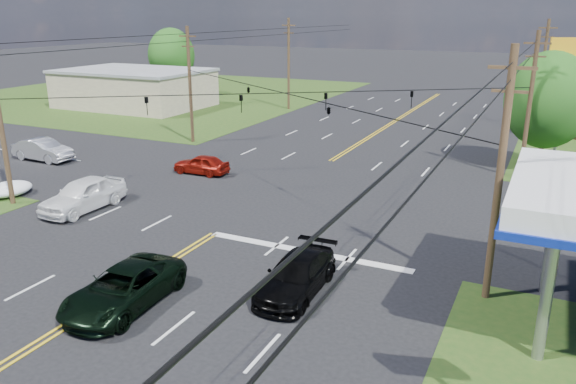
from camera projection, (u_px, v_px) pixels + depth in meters
The scene contains 21 objects.
ground at pixel (284, 190), 34.72m from camera, with size 280.00×280.00×0.00m, color black.
grass_nw at pixel (156, 94), 76.58m from camera, with size 46.00×48.00×0.03m, color #234616.
stop_bar at pixel (306, 252), 25.79m from camera, with size 10.00×0.50×0.02m, color silver.
retail_nw at pixel (135, 89), 65.32m from camera, with size 16.00×11.00×4.00m, color tan.
pole_sw at pixel (0, 119), 30.81m from camera, with size 1.60×0.28×9.50m.
pole_se at pixel (500, 175), 20.15m from camera, with size 1.60×0.28×9.50m.
pole_nw at pixel (190, 84), 46.29m from camera, with size 1.60×0.28×9.50m.
pole_ne at pixel (529, 105), 35.63m from camera, with size 1.60×0.28×9.50m.
pole_left_far at pixel (289, 63), 62.55m from camera, with size 1.60×0.28×10.00m.
pole_right_far at pixel (542, 73), 51.89m from camera, with size 1.60×0.28×10.00m.
span_wire_signals at pixel (284, 93), 32.89m from camera, with size 26.00×18.00×1.13m.
power_lines at pixel (268, 49), 30.38m from camera, with size 26.04×100.00×0.64m.
tree_right_a at pixel (548, 100), 37.82m from camera, with size 5.70×5.70×8.18m.
tree_far_l at pixel (171, 55), 73.77m from camera, with size 6.08×6.08×8.72m.
pickup_dkgreen at pixel (124, 288), 20.79m from camera, with size 2.47×5.35×1.49m, color black.
suv_black at pixel (297, 275), 21.84m from camera, with size 2.01×4.95×1.44m, color black.
pickup_white at pixel (83, 194), 31.05m from camera, with size 2.10×5.23×1.78m, color white.
sedan_silver at pixel (43, 150), 41.57m from camera, with size 1.70×4.89×1.61m, color silver.
sedan_red at pixel (201, 164), 38.14m from camera, with size 1.56×3.89×1.32m, color maroon.
polesign_ne at pixel (567, 66), 37.36m from camera, with size 2.44×0.84×8.94m.
snowpile_b at pixel (10, 195), 33.78m from camera, with size 2.27×2.79×0.78m, color white.
Camera 1 is at (14.46, -17.78, 10.46)m, focal length 35.00 mm.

